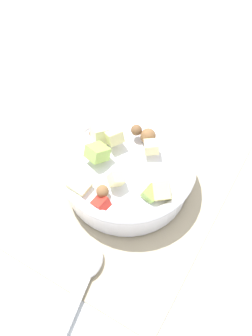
{
  "coord_description": "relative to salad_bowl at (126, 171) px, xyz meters",
  "views": [
    {
      "loc": [
        -0.35,
        -0.2,
        0.61
      ],
      "look_at": [
        -0.0,
        0.0,
        0.06
      ],
      "focal_mm": 41.35,
      "sensor_mm": 36.0,
      "label": 1
    }
  ],
  "objects": [
    {
      "name": "ground_plane",
      "position": [
        0.0,
        -0.0,
        -0.05
      ],
      "size": [
        2.4,
        2.4,
        0.0
      ],
      "primitive_type": "plane",
      "color": "silver"
    },
    {
      "name": "serving_spoon",
      "position": [
        -0.21,
        -0.04,
        -0.04
      ],
      "size": [
        0.23,
        0.07,
        0.01
      ],
      "color": "#B7B7BC",
      "rests_on": "placemat"
    },
    {
      "name": "salad_bowl",
      "position": [
        0.0,
        0.0,
        0.0
      ],
      "size": [
        0.24,
        0.24,
        0.11
      ],
      "color": "white",
      "rests_on": "placemat"
    },
    {
      "name": "placemat",
      "position": [
        0.0,
        -0.0,
        -0.04
      ],
      "size": [
        0.45,
        0.35,
        0.01
      ],
      "primitive_type": "cube",
      "color": "tan",
      "rests_on": "ground_plane"
    }
  ]
}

